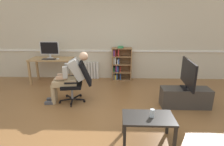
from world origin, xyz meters
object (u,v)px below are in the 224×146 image
Objects in this scene: imac_monitor at (50,49)px; tv_screen at (188,74)px; tv_stand at (185,97)px; keyboard at (49,59)px; computer_desk at (51,62)px; drinking_glass at (152,113)px; coffee_table at (148,120)px; computer_mouse at (58,59)px; bookshelf at (120,64)px; person_seated at (70,76)px; radiator at (88,70)px; office_chair at (78,81)px.

tv_screen is at bearing -24.23° from imac_monitor.
tv_stand is at bearing 90.00° from tv_screen.
computer_desk is at bearing 87.08° from keyboard.
imac_monitor is at bearing 132.60° from drinking_glass.
tv_stand is 1.62m from coffee_table.
imac_monitor is at bearing 155.76° from tv_stand.
computer_mouse is 0.09× the size of bookshelf.
computer_desk is 3.77m from coffee_table.
tv_stand is 1.60m from drinking_glass.
radiator is at bearing 169.57° from person_seated.
imac_monitor is 1.36m from radiator.
computer_mouse is 0.12× the size of coffee_table.
person_seated is at bearing -93.02° from radiator.
imac_monitor is 0.36m from keyboard.
person_seated is 2.66m from tv_stand.
person_seated is at bearing 139.43° from drinking_glass.
keyboard is 1.67m from office_chair.
tv_stand is 8.25× the size of drinking_glass.
radiator is (1.08, 0.31, -0.77)m from imac_monitor.
office_chair reaches higher than tv_stand.
keyboard is at bearing -175.53° from computer_mouse.
computer_mouse is 1.93m from bookshelf.
keyboard is (-0.01, -0.14, 0.12)m from computer_desk.
radiator is 3.22m from tv_screen.
office_chair reaches higher than keyboard.
keyboard is 0.49× the size of coffee_table.
bookshelf is at bearing 12.35° from computer_mouse.
drinking_glass is (2.59, -2.65, -0.26)m from keyboard.
coffee_table is at bearing -64.85° from radiator.
tv_screen is at bearing 78.18° from office_chair.
office_chair is at bearing 135.93° from drinking_glass.
tv_stand is 1.10× the size of tv_screen.
computer_desk is 1.30× the size of tv_screen.
drinking_glass is at bearing -48.75° from computer_mouse.
person_seated reaches higher than tv_screen.
radiator is at bearing 142.50° from tv_stand.
office_chair is (1.16, -1.44, -0.52)m from imac_monitor.
imac_monitor is 4.04m from tv_stand.
imac_monitor is at bearing -153.20° from person_seated.
coffee_table is (-1.03, -1.24, -0.39)m from tv_screen.
bookshelf reaches higher than tv_stand.
imac_monitor reaches higher than office_chair.
computer_mouse is 3.61m from tv_screen.
office_chair is (-1.01, -1.65, -0.01)m from bookshelf.
imac_monitor reaches higher than tv_stand.
computer_desk is at bearing 156.52° from tv_stand.
bookshelf is 1.50× the size of radiator.
bookshelf reaches higher than computer_desk.
office_chair is (0.07, -1.75, 0.25)m from radiator.
coffee_table is (2.58, -2.87, -0.67)m from imac_monitor.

